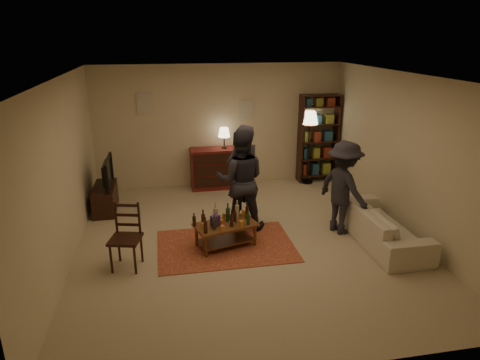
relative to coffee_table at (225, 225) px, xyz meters
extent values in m
plane|color=#C6B793|center=(0.38, 0.12, -0.37)|extent=(6.00, 6.00, 0.00)
plane|color=beige|center=(0.38, 3.12, 0.98)|extent=(5.50, 0.00, 5.50)
plane|color=beige|center=(-2.37, 0.12, 0.98)|extent=(0.00, 6.00, 6.00)
plane|color=beige|center=(3.13, 0.12, 0.98)|extent=(0.00, 6.00, 6.00)
plane|color=beige|center=(0.38, -2.88, 0.98)|extent=(5.50, 0.00, 5.50)
plane|color=white|center=(0.38, 0.12, 2.33)|extent=(6.00, 6.00, 0.00)
cube|color=beige|center=(-1.22, 3.10, 1.53)|extent=(0.35, 0.03, 0.45)
cube|color=beige|center=(0.98, 3.10, 1.33)|extent=(0.30, 0.03, 0.40)
cube|color=maroon|center=(0.01, 0.00, -0.37)|extent=(2.20, 1.50, 0.01)
cube|color=brown|center=(0.01, 0.00, 0.01)|extent=(1.08, 0.78, 0.04)
cube|color=brown|center=(0.01, 0.00, -0.26)|extent=(0.96, 0.65, 0.02)
cylinder|color=brown|center=(-0.34, -0.32, -0.19)|extent=(0.05, 0.05, 0.36)
cylinder|color=brown|center=(0.48, -0.08, -0.19)|extent=(0.05, 0.05, 0.36)
cylinder|color=brown|center=(-0.45, 0.08, -0.19)|extent=(0.05, 0.05, 0.36)
cylinder|color=brown|center=(0.37, 0.31, -0.19)|extent=(0.05, 0.05, 0.36)
cylinder|color=#C97E2E|center=(-0.35, -0.12, 0.08)|extent=(0.07, 0.07, 0.10)
cylinder|color=#C97E2E|center=(-0.07, -0.25, 0.07)|extent=(0.07, 0.07, 0.09)
cylinder|color=#C97E2E|center=(0.02, 0.18, 0.08)|extent=(0.07, 0.07, 0.11)
cylinder|color=#C97E2E|center=(0.25, -0.13, 0.07)|extent=(0.07, 0.07, 0.09)
cylinder|color=#C97E2E|center=(0.36, 0.26, 0.08)|extent=(0.07, 0.07, 0.10)
cylinder|color=#C97E2E|center=(-0.06, -0.01, 0.07)|extent=(0.06, 0.06, 0.08)
cube|color=#592F83|center=(-0.17, -0.03, 0.12)|extent=(0.17, 0.15, 0.18)
cylinder|color=gray|center=(0.13, 0.01, 0.04)|extent=(0.12, 0.12, 0.03)
cube|color=black|center=(-1.53, -0.39, 0.09)|extent=(0.52, 0.52, 0.04)
cylinder|color=black|center=(-1.74, -0.52, -0.15)|extent=(0.04, 0.04, 0.45)
cylinder|color=black|center=(-1.40, -0.60, -0.15)|extent=(0.04, 0.04, 0.45)
cylinder|color=black|center=(-1.65, -0.18, -0.15)|extent=(0.04, 0.04, 0.45)
cylinder|color=black|center=(-1.31, -0.27, -0.15)|extent=(0.04, 0.04, 0.45)
cube|color=black|center=(-1.48, -0.22, 0.37)|extent=(0.35, 0.11, 0.51)
cube|color=black|center=(-2.07, 1.92, -0.12)|extent=(0.40, 1.00, 0.50)
imported|color=black|center=(-2.05, 1.92, 0.41)|extent=(0.13, 0.97, 0.56)
cube|color=maroon|center=(0.18, 2.84, 0.08)|extent=(1.00, 0.48, 0.90)
cube|color=black|center=(0.18, 2.59, -0.15)|extent=(0.92, 0.02, 0.22)
cube|color=black|center=(0.18, 2.59, 0.11)|extent=(0.92, 0.02, 0.22)
cube|color=black|center=(0.18, 2.59, 0.37)|extent=(0.92, 0.02, 0.22)
cylinder|color=black|center=(0.43, 2.84, 0.55)|extent=(0.12, 0.12, 0.04)
cylinder|color=black|center=(0.43, 2.84, 0.68)|extent=(0.02, 0.02, 0.22)
cone|color=#FFE5B2|center=(0.43, 2.84, 0.89)|extent=(0.26, 0.26, 0.20)
cube|color=black|center=(2.20, 2.90, 0.63)|extent=(0.04, 0.34, 2.00)
cube|color=black|center=(3.06, 2.90, 0.63)|extent=(0.04, 0.34, 2.00)
cube|color=black|center=(2.63, 2.90, -0.22)|extent=(0.90, 0.34, 0.03)
cube|color=black|center=(2.63, 2.90, 0.18)|extent=(0.90, 0.34, 0.03)
cube|color=black|center=(2.63, 2.90, 0.58)|extent=(0.90, 0.34, 0.03)
cube|color=black|center=(2.63, 2.90, 0.98)|extent=(0.90, 0.34, 0.03)
cube|color=black|center=(2.63, 2.90, 1.38)|extent=(0.90, 0.34, 0.03)
cube|color=black|center=(2.63, 2.90, 1.63)|extent=(0.90, 0.34, 0.03)
cube|color=maroon|center=(2.33, 2.90, -0.08)|extent=(0.12, 0.22, 0.26)
cube|color=navy|center=(2.58, 2.90, -0.08)|extent=(0.15, 0.22, 0.26)
cube|color=olive|center=(2.85, 2.90, -0.08)|extent=(0.18, 0.22, 0.26)
cube|color=navy|center=(2.33, 2.90, 0.31)|extent=(0.12, 0.22, 0.24)
cube|color=olive|center=(2.58, 2.90, 0.31)|extent=(0.15, 0.22, 0.24)
cube|color=maroon|center=(2.85, 2.90, 0.31)|extent=(0.18, 0.22, 0.24)
cube|color=olive|center=(2.33, 2.90, 0.70)|extent=(0.12, 0.22, 0.22)
cube|color=maroon|center=(2.58, 2.90, 0.70)|extent=(0.15, 0.22, 0.22)
cube|color=navy|center=(2.85, 2.90, 0.70)|extent=(0.18, 0.22, 0.22)
cube|color=maroon|center=(2.33, 2.90, 1.09)|extent=(0.12, 0.22, 0.20)
cube|color=navy|center=(2.58, 2.90, 1.09)|extent=(0.15, 0.22, 0.20)
cube|color=olive|center=(2.85, 2.90, 1.09)|extent=(0.18, 0.22, 0.20)
cube|color=navy|center=(2.33, 2.90, 1.48)|extent=(0.12, 0.22, 0.18)
cube|color=olive|center=(2.58, 2.90, 1.48)|extent=(0.15, 0.22, 0.18)
cube|color=maroon|center=(2.85, 2.90, 1.48)|extent=(0.18, 0.22, 0.18)
cylinder|color=black|center=(2.36, 2.77, -0.36)|extent=(0.28, 0.28, 0.03)
cylinder|color=black|center=(2.36, 2.77, 0.37)|extent=(0.03, 0.03, 1.48)
cone|color=#FFE5B2|center=(2.36, 2.77, 1.16)|extent=(0.36, 0.36, 0.28)
imported|color=beige|center=(2.58, -0.28, -0.07)|extent=(0.81, 2.08, 0.61)
imported|color=#292830|center=(0.46, 0.85, 0.54)|extent=(0.78, 0.66, 1.83)
imported|color=#27272F|center=(0.39, 0.68, 0.52)|extent=(0.98, 0.83, 1.78)
imported|color=#24242B|center=(2.08, 0.18, 0.44)|extent=(0.95, 1.20, 1.63)
camera|label=1|loc=(-0.91, -6.21, 2.93)|focal=32.00mm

